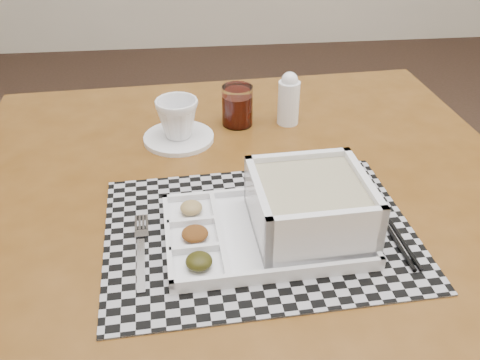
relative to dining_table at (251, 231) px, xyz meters
name	(u,v)px	position (x,y,z in m)	size (l,w,h in m)	color
floor	(293,278)	(0.23, 0.60, -0.72)	(5.00, 5.00, 0.00)	#322419
dining_table	(251,231)	(0.00, 0.00, 0.00)	(1.13, 1.13, 0.80)	#54310F
placemat	(259,232)	(0.00, -0.11, 0.08)	(0.50, 0.37, 0.00)	#99989F
serving_tray	(297,214)	(0.06, -0.12, 0.12)	(0.33, 0.24, 0.10)	white
fork	(142,249)	(-0.19, -0.13, 0.09)	(0.03, 0.19, 0.00)	silver
spoon	(375,205)	(0.21, -0.06, 0.09)	(0.04, 0.18, 0.01)	silver
chopsticks	(387,222)	(0.22, -0.11, 0.09)	(0.03, 0.24, 0.01)	black
saucer	(179,138)	(-0.13, 0.22, 0.09)	(0.15, 0.15, 0.01)	white
cup	(177,118)	(-0.13, 0.22, 0.13)	(0.09, 0.09, 0.08)	white
juice_glass	(237,107)	(0.00, 0.28, 0.12)	(0.07, 0.07, 0.09)	white
creamer_bottle	(289,99)	(0.12, 0.28, 0.14)	(0.05, 0.05, 0.12)	white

